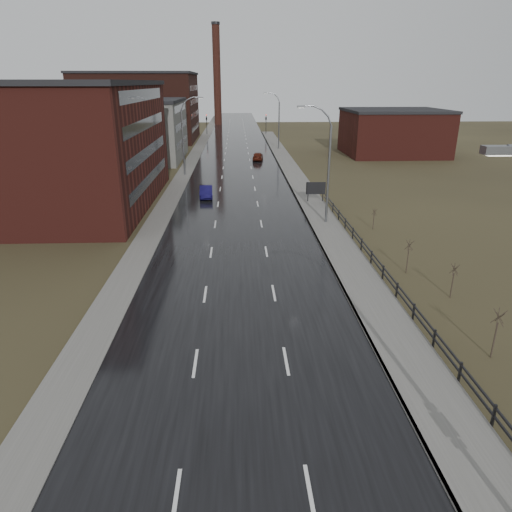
{
  "coord_description": "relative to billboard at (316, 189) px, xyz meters",
  "views": [
    {
      "loc": [
        -0.05,
        -7.65,
        13.32
      ],
      "look_at": [
        1.07,
        19.3,
        3.0
      ],
      "focal_mm": 32.0,
      "sensor_mm": 36.0,
      "label": 1
    }
  ],
  "objects": [
    {
      "name": "road",
      "position": [
        -9.1,
        15.62,
        -1.65
      ],
      "size": [
        14.0,
        300.0,
        0.06
      ],
      "primitive_type": "cube",
      "color": "black",
      "rests_on": "ground"
    },
    {
      "name": "sidewalk_right",
      "position": [
        -0.5,
        -9.38,
        -1.59
      ],
      "size": [
        3.2,
        180.0,
        0.18
      ],
      "primitive_type": "cube",
      "color": "#595651",
      "rests_on": "ground"
    },
    {
      "name": "curb_right",
      "position": [
        -2.02,
        -9.38,
        -1.59
      ],
      "size": [
        0.16,
        180.0,
        0.18
      ],
      "primitive_type": "cube",
      "color": "slate",
      "rests_on": "ground"
    },
    {
      "name": "sidewalk_left",
      "position": [
        -17.3,
        15.62,
        -1.62
      ],
      "size": [
        2.4,
        260.0,
        0.12
      ],
      "primitive_type": "cube",
      "color": "#595651",
      "rests_on": "ground"
    },
    {
      "name": "warehouse_near",
      "position": [
        -30.09,
        0.62,
        5.08
      ],
      "size": [
        22.44,
        28.56,
        13.5
      ],
      "color": "#471914",
      "rests_on": "ground"
    },
    {
      "name": "warehouse_mid",
      "position": [
        -27.09,
        33.62,
        3.58
      ],
      "size": [
        16.32,
        20.4,
        10.5
      ],
      "color": "slate",
      "rests_on": "ground"
    },
    {
      "name": "warehouse_far",
      "position": [
        -32.09,
        63.62,
        6.08
      ],
      "size": [
        26.52,
        24.48,
        15.5
      ],
      "color": "#331611",
      "rests_on": "ground"
    },
    {
      "name": "building_right",
      "position": [
        21.2,
        37.62,
        2.58
      ],
      "size": [
        18.36,
        16.32,
        8.5
      ],
      "color": "#471914",
      "rests_on": "ground"
    },
    {
      "name": "smokestack",
      "position": [
        -15.1,
        105.62,
        13.82
      ],
      "size": [
        2.7,
        2.7,
        30.7
      ],
      "color": "#331611",
      "rests_on": "ground"
    },
    {
      "name": "streetlight_right_mid",
      "position": [
        -0.6,
        -8.38,
        4.16
      ],
      "size": [
        3.36,
        0.28,
        11.35
      ],
      "color": "slate",
      "rests_on": "ground"
    },
    {
      "name": "streetlight_left",
      "position": [
        -16.8,
        17.62,
        4.16
      ],
      "size": [
        3.36,
        0.28,
        11.35
      ],
      "color": "slate",
      "rests_on": "ground"
    },
    {
      "name": "streetlight_right_far",
      "position": [
        -0.6,
        45.62,
        4.16
      ],
      "size": [
        3.36,
        0.28,
        11.35
      ],
      "color": "slate",
      "rests_on": "ground"
    },
    {
      "name": "guardrail",
      "position": [
        1.2,
        -26.07,
        -0.97
      ],
      "size": [
        0.1,
        53.05,
        1.1
      ],
      "color": "black",
      "rests_on": "ground"
    },
    {
      "name": "shrub_c",
      "position": [
        3.83,
        -32.41,
        -0.23
      ],
      "size": [
        0.64,
        0.68,
        2.74
      ],
      "color": "#382D23",
      "rests_on": "ground"
    },
    {
      "name": "shrub_d",
      "position": [
        4.81,
        -25.43,
        -0.43
      ],
      "size": [
        0.56,
        0.59,
        2.36
      ],
      "color": "#382D23",
      "rests_on": "ground"
    },
    {
      "name": "shrub_e",
      "position": [
        3.34,
        -21.23,
        -0.32
      ],
      "size": [
        0.6,
        0.64,
        2.56
      ],
      "color": "#382D23",
      "rests_on": "ground"
    },
    {
      "name": "shrub_f",
      "position": [
        3.92,
        -10.39,
        -0.62
      ],
      "size": [
        0.48,
        0.5,
        2.01
      ],
      "color": "#382D23",
      "rests_on": "ground"
    },
    {
      "name": "billboard",
      "position": [
        0.0,
        0.0,
        0.0
      ],
      "size": [
        2.28,
        0.17,
        2.47
      ],
      "color": "black",
      "rests_on": "ground"
    },
    {
      "name": "traffic_light_left",
      "position": [
        -17.1,
        75.62,
        2.92
      ],
      "size": [
        0.58,
        2.73,
        5.3
      ],
      "color": "black",
      "rests_on": "ground"
    },
    {
      "name": "traffic_light_right",
      "position": [
        -1.1,
        75.62,
        2.92
      ],
      "size": [
        0.58,
        2.73,
        5.3
      ],
      "color": "black",
      "rests_on": "ground"
    },
    {
      "name": "car_near",
      "position": [
        -12.96,
        3.02,
        -0.97
      ],
      "size": [
        1.75,
        4.43,
        1.44
      ],
      "primitive_type": "imported",
      "rotation": [
        0.0,
        0.0,
        0.05
      ],
      "color": "#120D43",
      "rests_on": "ground"
    },
    {
      "name": "car_far",
      "position": [
        -5.33,
        31.15,
        -0.94
      ],
      "size": [
        2.21,
        4.53,
        1.49
      ],
      "primitive_type": "imported",
      "rotation": [
        0.0,
        0.0,
        3.03
      ],
      "color": "#4B170C",
      "rests_on": "ground"
    }
  ]
}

